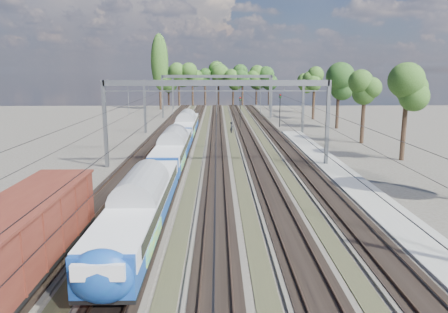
{
  "coord_description": "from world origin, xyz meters",
  "views": [
    {
      "loc": [
        0.08,
        -14.85,
        9.98
      ],
      "look_at": [
        0.63,
        21.36,
        2.8
      ],
      "focal_mm": 35.0,
      "sensor_mm": 36.0,
      "label": 1
    }
  ],
  "objects_px": {
    "emu_train": "(173,145)",
    "worker": "(232,128)",
    "freight_boxcar": "(11,246)",
    "signal_far": "(280,106)",
    "signal_near": "(240,109)"
  },
  "relations": [
    {
      "from": "signal_far",
      "to": "freight_boxcar",
      "type": "bearing_deg",
      "value": -96.67
    },
    {
      "from": "freight_boxcar",
      "to": "signal_near",
      "type": "bearing_deg",
      "value": 77.11
    },
    {
      "from": "worker",
      "to": "freight_boxcar",
      "type": "bearing_deg",
      "value": 177.97
    },
    {
      "from": "emu_train",
      "to": "freight_boxcar",
      "type": "relative_size",
      "value": 3.82
    },
    {
      "from": "signal_near",
      "to": "signal_far",
      "type": "height_order",
      "value": "signal_far"
    },
    {
      "from": "worker",
      "to": "signal_near",
      "type": "relative_size",
      "value": 0.34
    },
    {
      "from": "signal_near",
      "to": "emu_train",
      "type": "bearing_deg",
      "value": -110.06
    },
    {
      "from": "emu_train",
      "to": "freight_boxcar",
      "type": "bearing_deg",
      "value": -99.77
    },
    {
      "from": "freight_boxcar",
      "to": "signal_far",
      "type": "height_order",
      "value": "signal_far"
    },
    {
      "from": "emu_train",
      "to": "worker",
      "type": "bearing_deg",
      "value": 74.8
    },
    {
      "from": "signal_far",
      "to": "signal_near",
      "type": "bearing_deg",
      "value": -151.47
    },
    {
      "from": "freight_boxcar",
      "to": "emu_train",
      "type": "bearing_deg",
      "value": 80.23
    },
    {
      "from": "emu_train",
      "to": "worker",
      "type": "xyz_separation_m",
      "value": [
        6.84,
        25.19,
        -1.45
      ]
    },
    {
      "from": "freight_boxcar",
      "to": "signal_far",
      "type": "relative_size",
      "value": 2.6
    },
    {
      "from": "emu_train",
      "to": "worker",
      "type": "height_order",
      "value": "emu_train"
    }
  ]
}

